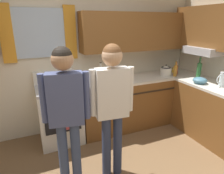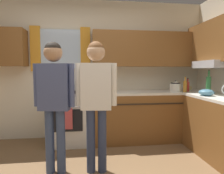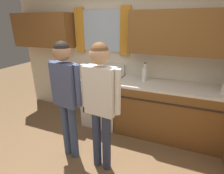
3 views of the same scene
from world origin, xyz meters
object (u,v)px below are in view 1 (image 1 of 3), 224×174
stovetop_kettle (166,71)px  bottle_oil_amber (175,70)px  stove_oven (60,113)px  water_pitcher (223,79)px  adult_in_plaid (112,98)px  bottle_milk_white (101,74)px  bottle_sauce_red (176,70)px  mixing_bowl (200,81)px  bottle_wine_green (199,71)px  mug_mustard_yellow (174,70)px  adult_left (66,105)px

stovetop_kettle → bottle_oil_amber: bearing=-36.0°
stove_oven → water_pitcher: size_ratio=5.00×
adult_in_plaid → stove_oven: bearing=113.1°
water_pitcher → bottle_milk_white: bearing=146.9°
bottle_oil_amber → bottle_sauce_red: size_ratio=1.16×
bottle_milk_white → stovetop_kettle: size_ratio=1.14×
adult_in_plaid → mixing_bowl: bearing=11.1°
bottle_sauce_red → stovetop_kettle: bearing=177.5°
bottle_wine_green → adult_in_plaid: (-1.84, -0.52, -0.03)m
stove_oven → bottle_milk_white: size_ratio=3.51×
water_pitcher → bottle_oil_amber: bearing=108.4°
water_pitcher → mixing_bowl: (-0.19, 0.25, -0.06)m
bottle_oil_amber → water_pitcher: 0.80m
stovetop_kettle → mixing_bowl: size_ratio=1.25×
stove_oven → stovetop_kettle: 2.00m
stove_oven → bottle_wine_green: bearing=-12.9°
bottle_oil_amber → mug_mustard_yellow: bearing=52.7°
bottle_oil_amber → adult_in_plaid: size_ratio=0.18×
bottle_wine_green → stove_oven: bearing=167.1°
stove_oven → bottle_wine_green: bottle_wine_green is taller
stove_oven → bottle_oil_amber: 2.14m
stove_oven → adult_in_plaid: bearing=-66.9°
bottle_oil_amber → mixing_bowl: bearing=-82.4°
bottle_oil_amber → stovetop_kettle: size_ratio=1.04×
stovetop_kettle → mixing_bowl: stovetop_kettle is taller
bottle_wine_green → adult_left: bearing=-168.3°
stovetop_kettle → water_pitcher: (0.39, -0.86, 0.02)m
stove_oven → water_pitcher: bearing=-22.8°
stove_oven → water_pitcher: water_pitcher is taller
bottle_oil_amber → adult_left: bearing=-159.3°
bottle_wine_green → adult_in_plaid: bearing=-164.1°
stovetop_kettle → mixing_bowl: bearing=-71.6°
mug_mustard_yellow → adult_left: (-2.30, -1.04, 0.07)m
bottle_sauce_red → stove_oven: bearing=176.7°
stove_oven → mug_mustard_yellow: (2.24, 0.03, 0.48)m
stove_oven → stovetop_kettle: (1.92, -0.11, 0.53)m
mug_mustard_yellow → adult_left: bearing=-155.6°
adult_left → bottle_oil_amber: bearing=20.7°
water_pitcher → adult_left: bearing=-179.1°
stovetop_kettle → adult_in_plaid: (-1.47, -0.94, 0.03)m
bottle_sauce_red → mug_mustard_yellow: bottle_sauce_red is taller
bottle_wine_green → stovetop_kettle: size_ratio=1.44×
mug_mustard_yellow → water_pitcher: size_ratio=0.55×
bottle_oil_amber → bottle_milk_white: bottle_milk_white is taller
stove_oven → water_pitcher: 2.57m
stove_oven → adult_in_plaid: 1.27m
mixing_bowl → adult_in_plaid: size_ratio=0.13×
bottle_oil_amber → adult_left: adult_left is taller
bottle_oil_amber → bottle_sauce_red: bottle_oil_amber is taller
bottle_oil_amber → mug_mustard_yellow: (0.18, 0.24, -0.06)m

